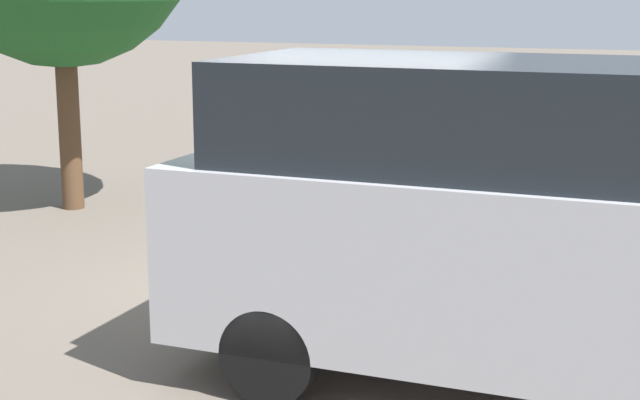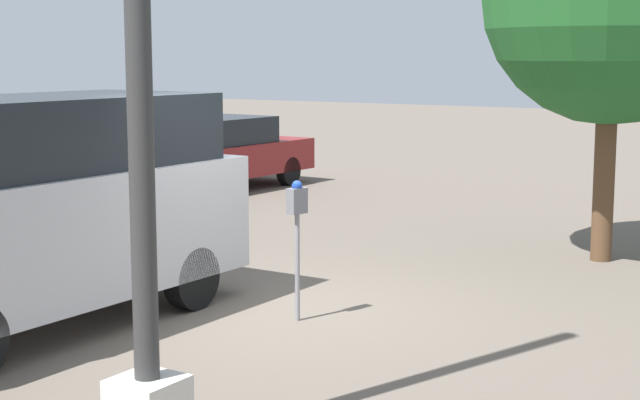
% 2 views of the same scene
% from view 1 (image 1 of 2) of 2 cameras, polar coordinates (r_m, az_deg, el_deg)
% --- Properties ---
extents(ground_plane, '(80.00, 80.00, 0.00)m').
position_cam_1_polar(ground_plane, '(9.00, 1.48, -5.70)').
color(ground_plane, '#60564C').
extents(parking_meter_near, '(0.22, 0.15, 1.45)m').
position_cam_1_polar(parking_meter_near, '(9.20, 3.23, 1.55)').
color(parking_meter_near, gray).
rests_on(parking_meter_near, ground).
extents(parked_van, '(4.59, 1.92, 2.30)m').
position_cam_1_polar(parked_van, '(6.82, 10.66, -1.03)').
color(parked_van, '#B2B2B7').
rests_on(parked_van, ground).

